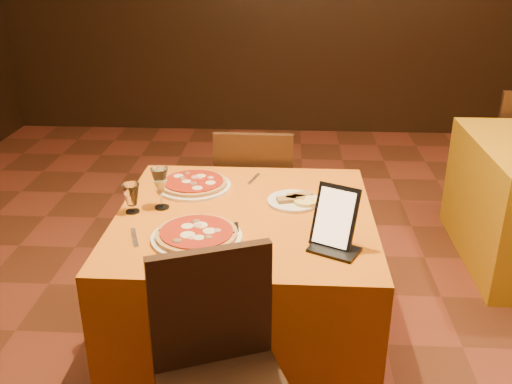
# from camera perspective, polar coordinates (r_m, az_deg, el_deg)

# --- Properties ---
(floor) EXTENTS (6.00, 7.00, 0.01)m
(floor) POSITION_cam_1_polar(r_m,az_deg,el_deg) (2.94, 5.35, -14.74)
(floor) COLOR #5E2D19
(floor) RESTS_ON ground
(main_table) EXTENTS (1.10, 1.10, 0.75)m
(main_table) POSITION_cam_1_polar(r_m,az_deg,el_deg) (2.64, -1.07, -9.49)
(main_table) COLOR #CD630D
(main_table) RESTS_ON floor
(chair_main_far) EXTENTS (0.43, 0.43, 0.91)m
(chair_main_far) POSITION_cam_1_polar(r_m,az_deg,el_deg) (3.32, -0.02, -0.66)
(chair_main_far) COLOR black
(chair_main_far) RESTS_ON floor
(pizza_near) EXTENTS (0.36, 0.36, 0.03)m
(pizza_near) POSITION_cam_1_polar(r_m,az_deg,el_deg) (2.25, -5.96, -4.34)
(pizza_near) COLOR white
(pizza_near) RESTS_ON main_table
(pizza_far) EXTENTS (0.36, 0.36, 0.03)m
(pizza_far) POSITION_cam_1_polar(r_m,az_deg,el_deg) (2.73, -6.27, 0.77)
(pizza_far) COLOR white
(pizza_far) RESTS_ON main_table
(cutlet_dish) EXTENTS (0.23, 0.23, 0.03)m
(cutlet_dish) POSITION_cam_1_polar(r_m,az_deg,el_deg) (2.56, 3.76, -0.80)
(cutlet_dish) COLOR white
(cutlet_dish) RESTS_ON main_table
(wine_glass) EXTENTS (0.09, 0.09, 0.19)m
(wine_glass) POSITION_cam_1_polar(r_m,az_deg,el_deg) (2.50, -9.52, 0.40)
(wine_glass) COLOR #DED47E
(wine_glass) RESTS_ON main_table
(water_glass) EXTENTS (0.07, 0.07, 0.13)m
(water_glass) POSITION_cam_1_polar(r_m,az_deg,el_deg) (2.50, -12.33, -0.63)
(water_glass) COLOR white
(water_glass) RESTS_ON main_table
(tablet) EXTENTS (0.19, 0.16, 0.23)m
(tablet) POSITION_cam_1_polar(r_m,az_deg,el_deg) (2.17, 7.89, -2.48)
(tablet) COLOR black
(tablet) RESTS_ON main_table
(knife) EXTENTS (0.04, 0.19, 0.01)m
(knife) POSITION_cam_1_polar(r_m,az_deg,el_deg) (2.24, -1.88, -4.74)
(knife) COLOR silver
(knife) RESTS_ON main_table
(fork_near) EXTENTS (0.07, 0.16, 0.01)m
(fork_near) POSITION_cam_1_polar(r_m,az_deg,el_deg) (2.30, -12.05, -4.47)
(fork_near) COLOR silver
(fork_near) RESTS_ON main_table
(fork_far) EXTENTS (0.06, 0.14, 0.01)m
(fork_far) POSITION_cam_1_polar(r_m,az_deg,el_deg) (2.81, -0.20, 1.32)
(fork_far) COLOR silver
(fork_far) RESTS_ON main_table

